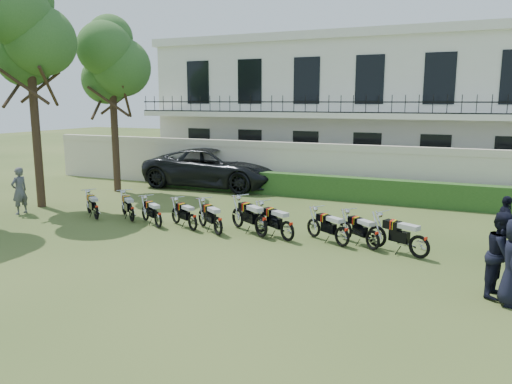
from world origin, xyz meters
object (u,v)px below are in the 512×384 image
at_px(officer_1, 503,255).
at_px(officer_5, 505,224).
at_px(tree_west_near, 112,61).
at_px(motorcycle_3, 193,218).
at_px(motorcycle_5, 261,221).
at_px(motorcycle_2, 158,216).
at_px(motorcycle_8, 373,235).
at_px(inspector, 19,191).
at_px(motorcycle_6, 287,226).
at_px(motorcycle_0, 96,208).
at_px(suv, 215,168).
at_px(motorcycle_7, 342,232).
at_px(motorcycle_1, 132,210).
at_px(motorcycle_4, 218,221).
at_px(tree_west_mid, 29,32).
at_px(motorcycle_9, 420,241).

xyz_separation_m(officer_1, officer_5, (0.19, 3.64, -0.14)).
height_order(tree_west_near, motorcycle_3, tree_west_near).
relative_size(motorcycle_3, officer_5, 0.97).
height_order(motorcycle_5, officer_5, officer_5).
bearing_deg(tree_west_near, motorcycle_2, -41.06).
relative_size(motorcycle_8, inspector, 0.84).
bearing_deg(officer_1, motorcycle_6, 86.11).
bearing_deg(motorcycle_6, motorcycle_5, 112.86).
distance_m(motorcycle_0, motorcycle_5, 6.23).
xyz_separation_m(motorcycle_2, officer_1, (10.11, -1.85, 0.50)).
bearing_deg(motorcycle_3, tree_west_near, 85.43).
height_order(tree_west_near, suv, tree_west_near).
height_order(motorcycle_3, motorcycle_7, motorcycle_7).
height_order(motorcycle_1, motorcycle_3, motorcycle_1).
bearing_deg(motorcycle_4, inspector, 129.49).
relative_size(tree_west_mid, motorcycle_5, 4.95).
distance_m(motorcycle_9, officer_1, 2.74).
distance_m(tree_west_mid, motorcycle_9, 15.74).
bearing_deg(motorcycle_5, motorcycle_3, 127.58).
height_order(motorcycle_7, officer_1, officer_1).
bearing_deg(motorcycle_2, motorcycle_7, -53.69).
relative_size(tree_west_near, motorcycle_9, 4.31).
bearing_deg(motorcycle_5, motorcycle_7, -56.08).
relative_size(motorcycle_1, motorcycle_7, 0.89).
bearing_deg(motorcycle_1, motorcycle_7, -50.47).
bearing_deg(motorcycle_4, motorcycle_2, 126.99).
distance_m(motorcycle_8, suv, 11.77).
distance_m(motorcycle_0, motorcycle_3, 3.90).
height_order(motorcycle_2, inspector, inspector).
xyz_separation_m(tree_west_mid, motorcycle_5, (9.78, -0.66, -6.15)).
relative_size(tree_west_mid, motorcycle_2, 5.96).
distance_m(motorcycle_2, motorcycle_3, 1.24).
distance_m(tree_west_mid, motorcycle_6, 12.36).
relative_size(tree_west_mid, motorcycle_9, 4.81).
bearing_deg(motorcycle_6, motorcycle_4, 125.71).
distance_m(tree_west_near, motorcycle_8, 14.54).
relative_size(motorcycle_5, officer_1, 0.96).
bearing_deg(motorcycle_9, motorcycle_1, 114.36).
height_order(motorcycle_1, motorcycle_5, motorcycle_5).
distance_m(motorcycle_9, inspector, 14.17).
distance_m(motorcycle_0, motorcycle_2, 2.67).
relative_size(motorcycle_6, suv, 0.26).
bearing_deg(inspector, officer_5, 101.33).
xyz_separation_m(motorcycle_5, suv, (-5.71, 7.49, 0.43)).
xyz_separation_m(motorcycle_2, motorcycle_4, (2.25, -0.03, 0.03)).
relative_size(motorcycle_3, motorcycle_8, 1.05).
height_order(motorcycle_2, motorcycle_6, motorcycle_6).
height_order(motorcycle_4, motorcycle_8, motorcycle_4).
xyz_separation_m(motorcycle_1, motorcycle_7, (7.41, 0.02, 0.02)).
bearing_deg(tree_west_near, motorcycle_3, -34.83).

